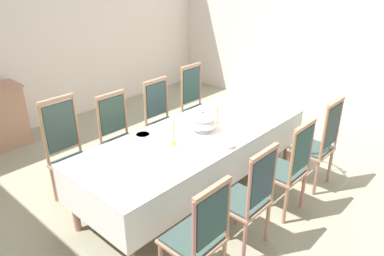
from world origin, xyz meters
TOP-DOWN VIEW (x-y plane):
  - ground at (0.00, 0.00)m, footprint 6.50×6.08m
  - back_wall at (0.00, 3.08)m, footprint 6.50×0.08m
  - right_wall at (3.29, 0.00)m, footprint 0.08×6.08m
  - dining_table at (0.00, -0.12)m, footprint 2.84×1.07m
  - tablecloth at (0.00, -0.12)m, footprint 2.86×1.09m
  - chair_south_a at (-1.02, -1.06)m, footprint 0.44×0.42m
  - chair_north_a at (-1.02, 0.82)m, footprint 0.44×0.42m
  - chair_south_b at (-0.35, -1.06)m, footprint 0.44×0.42m
  - chair_north_b at (-0.35, 0.82)m, footprint 0.44×0.42m
  - chair_south_c at (0.37, -1.06)m, footprint 0.44×0.42m
  - chair_north_c at (0.37, 0.82)m, footprint 0.44×0.42m
  - chair_south_d at (1.07, -1.06)m, footprint 0.44×0.42m
  - chair_north_d at (1.07, 0.82)m, footprint 0.44×0.42m
  - soup_tureen at (0.10, -0.12)m, footprint 0.30×0.30m
  - candlestick_west at (-0.36, -0.12)m, footprint 0.07×0.07m
  - candlestick_east at (0.36, -0.12)m, footprint 0.07×0.07m
  - bowl_near_left at (-0.46, 0.24)m, footprint 0.18×0.18m
  - bowl_near_right at (1.09, 0.30)m, footprint 0.20×0.20m
  - bowl_far_left at (-0.03, -0.55)m, footprint 0.19×0.19m
  - spoon_primary at (-0.58, 0.27)m, footprint 0.05×0.18m
  - spoon_secondary at (1.21, 0.32)m, footprint 0.03×0.18m

SIDE VIEW (x-z plane):
  - ground at x=0.00m, z-range -0.04..0.00m
  - chair_south_a at x=-1.02m, z-range 0.02..1.06m
  - chair_north_b at x=-0.35m, z-range 0.01..1.08m
  - chair_south_b at x=-0.35m, z-range 0.01..1.08m
  - chair_south_c at x=0.37m, z-range 0.01..1.09m
  - chair_north_c at x=0.37m, z-range 0.01..1.09m
  - chair_south_d at x=1.07m, z-range 0.01..1.12m
  - chair_north_d at x=1.07m, z-range 0.00..1.14m
  - chair_north_a at x=-1.02m, z-range -0.01..1.19m
  - tablecloth at x=0.00m, z-range 0.44..0.86m
  - dining_table at x=0.00m, z-range 0.31..1.06m
  - spoon_primary at x=-0.58m, z-range 0.76..0.77m
  - spoon_secondary at x=1.21m, z-range 0.76..0.77m
  - bowl_far_left at x=-0.03m, z-range 0.76..0.80m
  - bowl_near_right at x=1.09m, z-range 0.76..0.80m
  - bowl_near_left at x=-0.46m, z-range 0.76..0.80m
  - soup_tureen at x=0.10m, z-range 0.75..0.99m
  - candlestick_east at x=0.36m, z-range 0.72..1.05m
  - candlestick_west at x=-0.36m, z-range 0.72..1.10m
  - back_wall at x=0.00m, z-range 0.00..3.36m
  - right_wall at x=3.29m, z-range 0.00..3.36m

